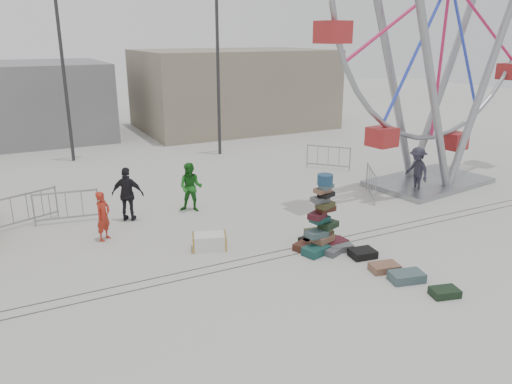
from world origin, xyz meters
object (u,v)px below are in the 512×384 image
lamp_post_right (220,65)px  pedestrian_red (103,216)px  barricade_dummy_c (66,207)px  suitcase_tower (322,228)px  barricade_dummy_b (28,209)px  steamer_trunk (209,242)px  lamp_post_left (65,67)px  pedestrian_grey (417,170)px  pedestrian_green (191,187)px  barricade_wheel_back (328,157)px  barricade_wheel_front (371,183)px  pedestrian_black (128,194)px  ferris_wheel (447,7)px

lamp_post_right → pedestrian_red: bearing=-131.0°
lamp_post_right → barricade_dummy_c: lamp_post_right is taller
suitcase_tower → barricade_dummy_b: bearing=128.6°
lamp_post_right → steamer_trunk: 12.80m
lamp_post_left → pedestrian_red: lamp_post_left is taller
lamp_post_right → pedestrian_grey: 11.05m
barricade_dummy_b → barricade_dummy_c: same height
lamp_post_right → lamp_post_left: 7.28m
pedestrian_green → barricade_dummy_c: bearing=-156.1°
pedestrian_green → barricade_wheel_back: bearing=53.3°
barricade_dummy_b → barricade_wheel_front: same height
barricade_dummy_c → pedestrian_red: 2.19m
barricade_dummy_c → pedestrian_green: (4.06, -0.78, 0.32)m
lamp_post_left → steamer_trunk: lamp_post_left is taller
lamp_post_left → pedestrian_black: 10.17m
lamp_post_right → ferris_wheel: ferris_wheel is taller
suitcase_tower → barricade_wheel_front: size_ratio=1.13×
lamp_post_left → ferris_wheel: ferris_wheel is taller
ferris_wheel → barricade_dummy_b: bearing=162.5°
lamp_post_right → suitcase_tower: bearing=-100.0°
ferris_wheel → pedestrian_grey: 6.20m
lamp_post_left → pedestrian_red: bearing=-93.6°
pedestrian_green → ferris_wheel: bearing=26.8°
barricade_wheel_back → barricade_wheel_front: bearing=-55.4°
barricade_dummy_c → pedestrian_red: (0.82, -2.03, 0.21)m
ferris_wheel → pedestrian_grey: bearing=-163.9°
barricade_dummy_b → barricade_wheel_back: same height
lamp_post_left → suitcase_tower: 15.66m
barricade_dummy_b → pedestrian_red: (1.97, -2.43, 0.21)m
pedestrian_black → suitcase_tower: bearing=162.1°
ferris_wheel → barricade_dummy_c: size_ratio=7.05×
lamp_post_left → ferris_wheel: (12.50, -10.99, 2.46)m
barricade_dummy_b → pedestrian_black: 3.25m
ferris_wheel → steamer_trunk: size_ratio=14.56×
barricade_dummy_b → pedestrian_red: bearing=-72.9°
steamer_trunk → pedestrian_red: size_ratio=0.63×
barricade_dummy_c → suitcase_tower: bearing=-32.7°
suitcase_tower → pedestrian_black: suitcase_tower is taller
barricade_wheel_back → lamp_post_left: bearing=-167.3°
lamp_post_right → steamer_trunk: size_ratio=8.27×
ferris_wheel → pedestrian_black: size_ratio=7.70×
pedestrian_green → pedestrian_grey: pedestrian_grey is taller
barricade_wheel_back → pedestrian_grey: 4.64m
suitcase_tower → pedestrian_red: suitcase_tower is taller
pedestrian_red → barricade_wheel_back: bearing=-23.3°
lamp_post_right → suitcase_tower: 13.17m
barricade_dummy_c → lamp_post_right: bearing=47.6°
steamer_trunk → barricade_wheel_front: bearing=32.3°
lamp_post_right → barricade_wheel_back: 7.15m
barricade_dummy_c → barricade_wheel_back: 11.80m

